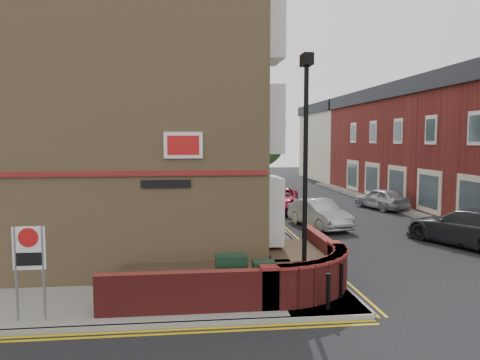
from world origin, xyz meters
name	(u,v)px	position (x,y,z in m)	size (l,w,h in m)	color
ground	(249,324)	(0.00, 0.00, 0.00)	(120.00, 120.00, 0.00)	black
pavement_corner	(106,305)	(-3.50, 1.50, 0.06)	(13.00, 3.00, 0.12)	gray
pavement_main	(246,213)	(2.00, 16.00, 0.06)	(2.00, 32.00, 0.12)	gray
pavement_far	(455,218)	(13.00, 13.00, 0.06)	(4.00, 40.00, 0.12)	gray
kerb_side	(95,329)	(-3.50, 0.00, 0.06)	(13.00, 0.15, 0.12)	gray
kerb_main_near	(263,212)	(3.00, 16.00, 0.06)	(0.15, 32.00, 0.12)	gray
kerb_main_far	(420,218)	(11.00, 13.00, 0.06)	(0.15, 40.00, 0.12)	gray
yellow_lines_side	(92,336)	(-3.50, -0.25, 0.01)	(13.00, 0.28, 0.01)	gold
yellow_lines_main	(268,213)	(3.25, 16.00, 0.01)	(0.28, 32.00, 0.01)	gold
corner_building	(148,89)	(-2.84, 8.00, 6.23)	(8.95, 10.40, 13.60)	#9E8054
garden_wall	(238,290)	(0.00, 2.50, 0.00)	(6.80, 6.00, 1.20)	maroon
lamppost	(305,176)	(1.60, 1.20, 3.34)	(0.25, 0.50, 6.30)	black
utility_cabinet_large	(231,278)	(-0.30, 1.30, 0.72)	(0.80, 0.45, 1.20)	#16321F
utility_cabinet_small	(264,282)	(0.50, 1.00, 0.67)	(0.55, 0.40, 1.10)	#16321F
bollard_near	(328,291)	(2.00, 0.40, 0.57)	(0.11, 0.11, 0.90)	black
bollard_far	(341,281)	(2.60, 1.20, 0.57)	(0.11, 0.11, 0.90)	black
zone_sign	(29,256)	(-5.00, 0.50, 1.64)	(0.72, 0.07, 2.20)	slate
far_terrace	(444,143)	(14.50, 17.00, 4.04)	(5.40, 30.40, 8.00)	maroon
far_terrace_cream	(336,141)	(14.50, 38.00, 4.05)	(5.40, 12.40, 8.00)	beige
tree_near	(251,131)	(2.00, 14.05, 4.70)	(3.64, 3.65, 6.70)	#382B1E
tree_mid	(235,126)	(2.00, 22.05, 5.20)	(4.03, 4.03, 7.42)	#382B1E
tree_far	(226,132)	(2.00, 30.05, 4.91)	(3.81, 3.81, 7.00)	#382B1E
traffic_light_assembly	(236,159)	(2.40, 25.00, 2.78)	(0.20, 0.16, 4.20)	black
silver_car_near	(319,214)	(5.00, 11.45, 0.68)	(1.43, 4.10, 1.35)	#A4A8AC
red_car_main	(278,199)	(4.04, 16.83, 0.71)	(2.34, 5.08, 1.41)	maroon
grey_car_far	(469,227)	(9.85, 6.90, 0.76)	(2.14, 5.27, 1.53)	#2E2F34
silver_car_far	(382,198)	(10.50, 16.86, 0.66)	(1.55, 3.86, 1.32)	#A2A3AA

